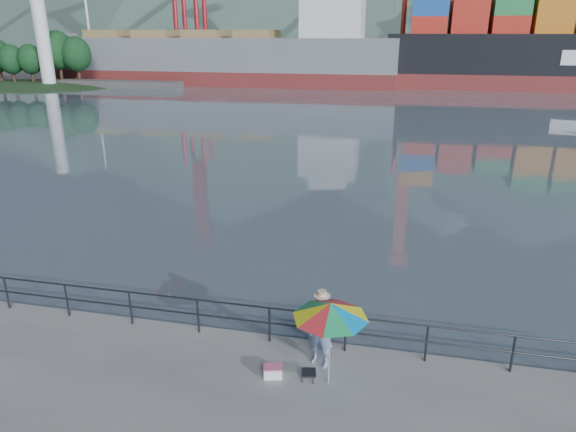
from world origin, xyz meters
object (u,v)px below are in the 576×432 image
object	(u,v)px
fisherman	(321,331)
bulk_carrier	(234,57)
cooler_bag	(273,372)
beach_umbrella	(331,310)

from	to	relation	value
fisherman	bulk_carrier	size ratio (longest dim) A/B	0.03
bulk_carrier	cooler_bag	bearing A→B (deg)	-71.23
fisherman	bulk_carrier	bearing A→B (deg)	129.18
fisherman	cooler_bag	distance (m)	1.50
fisherman	cooler_bag	bearing A→B (deg)	-124.69
fisherman	beach_umbrella	distance (m)	1.25
fisherman	bulk_carrier	world-z (taller)	bulk_carrier
beach_umbrella	bulk_carrier	world-z (taller)	bulk_carrier
fisherman	beach_umbrella	xyz separation A→B (m)	(0.30, -0.69, 0.99)
beach_umbrella	cooler_bag	xyz separation A→B (m)	(-1.32, -0.05, -1.81)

